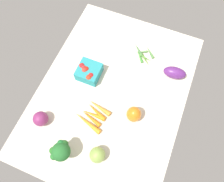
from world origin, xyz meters
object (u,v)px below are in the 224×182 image
okra_pile (143,54)px  red_onion_near_basket (41,119)px  berry_basket (89,72)px  eggplant (175,73)px  broccoli_head (61,151)px  heirloom_tomato_green (97,155)px  bell_pepper_orange (134,114)px  carrot_bunch (93,115)px

okra_pile → red_onion_near_basket: red_onion_near_basket is taller
berry_basket → eggplant: (-17.11, 43.16, -0.33)cm
red_onion_near_basket → broccoli_head: bearing=59.9°
red_onion_near_basket → broccoli_head: (10.09, 17.43, 4.22)cm
broccoli_head → okra_pile: bearing=165.7°
heirloom_tomato_green → eggplant: bearing=158.7°
berry_basket → broccoli_head: bearing=8.7°
bell_pepper_orange → red_onion_near_basket: size_ratio=1.26×
carrot_bunch → broccoli_head: (22.11, -5.22, 6.70)cm
carrot_bunch → broccoli_head: bearing=-13.3°
bell_pepper_orange → broccoli_head: broccoli_head is taller
bell_pepper_orange → heirloom_tomato_green: size_ratio=1.26×
okra_pile → broccoli_head: bearing=-14.3°
bell_pepper_orange → berry_basket: bell_pepper_orange is taller
carrot_bunch → eggplant: 49.20cm
red_onion_near_basket → bell_pepper_orange: bearing=114.7°
bell_pepper_orange → eggplant: 33.17cm
heirloom_tomato_green → broccoli_head: 16.56cm
okra_pile → red_onion_near_basket: size_ratio=1.93×
red_onion_near_basket → carrot_bunch: size_ratio=0.43×
okra_pile → heirloom_tomato_green: heirloom_tomato_green is taller
bell_pepper_orange → heirloom_tomato_green: (24.24, -8.92, -0.96)cm
heirloom_tomato_green → broccoli_head: broccoli_head is taller
bell_pepper_orange → okra_pile: bearing=-169.0°
berry_basket → heirloom_tomato_green: 43.63cm
okra_pile → eggplant: eggplant is taller
carrot_bunch → broccoli_head: broccoli_head is taller
red_onion_near_basket → eggplant: red_onion_near_basket is taller
red_onion_near_basket → okra_pile: bearing=148.5°
heirloom_tomato_green → eggplant: 58.96cm
bell_pepper_orange → broccoli_head: bearing=-39.6°
okra_pile → eggplant: 20.83cm
red_onion_near_basket → carrot_bunch: red_onion_near_basket is taller
bell_pepper_orange → berry_basket: bearing=-113.9°
heirloom_tomato_green → carrot_bunch: heirloom_tomato_green is taller
okra_pile → broccoli_head: broccoli_head is taller
red_onion_near_basket → eggplant: bearing=132.7°
red_onion_near_basket → carrot_bunch: 25.76cm
berry_basket → eggplant: bearing=111.6°
okra_pile → heirloom_tomato_green: size_ratio=1.92×
heirloom_tomato_green → okra_pile: bearing=178.4°
okra_pile → berry_basket: (23.41, -23.46, 2.77)cm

